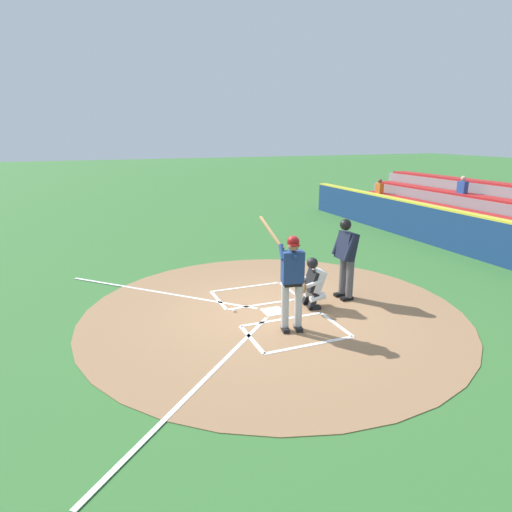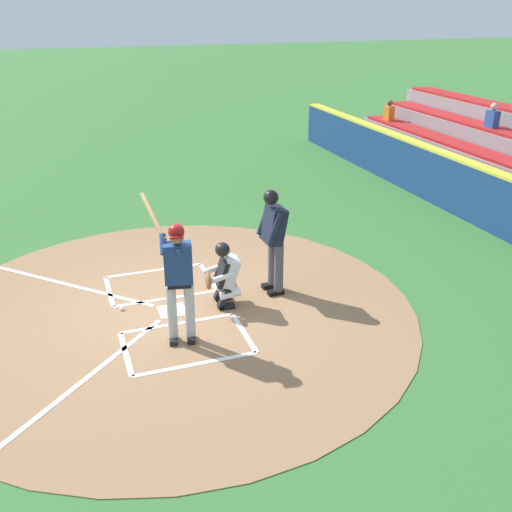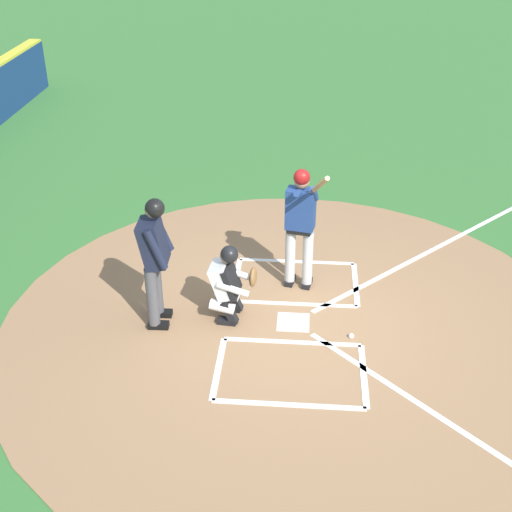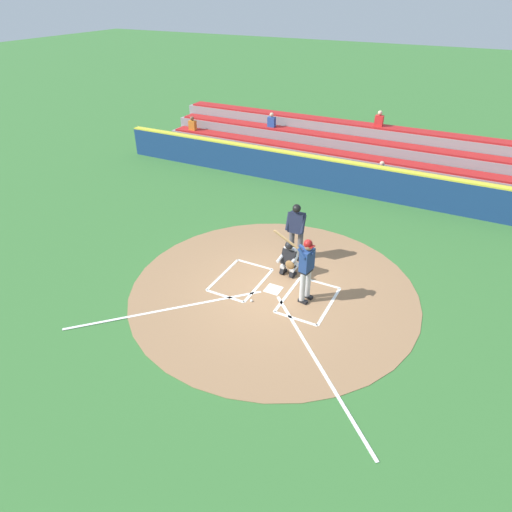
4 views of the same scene
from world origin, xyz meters
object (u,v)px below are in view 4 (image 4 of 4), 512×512
(baseball, at_px, (251,301))
(catcher, at_px, (289,258))
(batter, at_px, (306,266))
(plate_umpire, at_px, (296,228))

(baseball, bearing_deg, catcher, -102.33)
(batter, bearing_deg, catcher, -47.35)
(catcher, bearing_deg, baseball, 77.67)
(plate_umpire, bearing_deg, batter, 119.49)
(catcher, height_order, baseball, catcher)
(batter, relative_size, baseball, 28.76)
(plate_umpire, xyz_separation_m, baseball, (0.16, 2.60, -1.04))
(catcher, relative_size, plate_umpire, 0.61)
(catcher, bearing_deg, plate_umpire, -77.95)
(catcher, xyz_separation_m, plate_umpire, (0.20, -0.94, 0.49))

